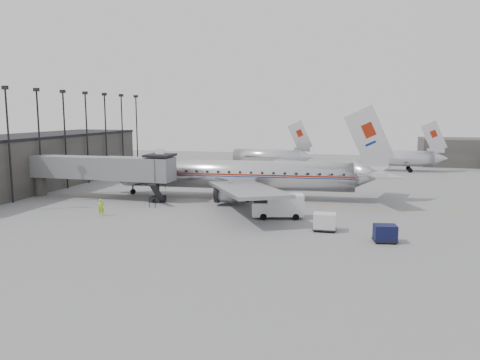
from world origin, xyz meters
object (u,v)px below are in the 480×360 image
object	(u,v)px
baggage_cart_navy	(385,233)
baggage_cart_white	(325,222)
ramp_worker	(101,207)
service_van	(278,206)
airliner	(241,175)

from	to	relation	value
baggage_cart_navy	baggage_cart_white	distance (m)	6.39
baggage_cart_white	ramp_worker	bearing A→B (deg)	176.44
service_van	baggage_cart_white	xyz separation A→B (m)	(5.54, -4.58, -0.46)
service_van	baggage_cart_white	world-z (taller)	service_van
airliner	ramp_worker	distance (m)	19.90
baggage_cart_navy	ramp_worker	world-z (taller)	ramp_worker
baggage_cart_white	service_van	bearing A→B (deg)	138.17
baggage_cart_navy	ramp_worker	xyz separation A→B (m)	(-31.33, 3.44, 0.11)
baggage_cart_white	baggage_cart_navy	bearing A→B (deg)	-28.62
baggage_cart_navy	ramp_worker	distance (m)	31.52
service_van	ramp_worker	world-z (taller)	service_van
service_van	ramp_worker	distance (m)	20.47
airliner	baggage_cart_navy	bearing A→B (deg)	-49.02
service_van	ramp_worker	bearing A→B (deg)	177.12
baggage_cart_white	airliner	bearing A→B (deg)	127.05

